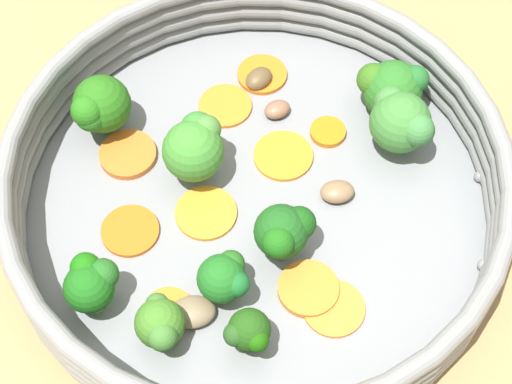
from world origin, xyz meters
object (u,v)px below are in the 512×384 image
mushroom_piece_0 (277,109)px  broccoli_floret_1 (91,283)px  skillet (256,207)px  mushroom_piece_2 (192,312)px  carrot_slice_3 (283,156)px  carrot_slice_8 (328,132)px  broccoli_floret_4 (160,324)px  carrot_slice_0 (334,308)px  carrot_slice_5 (262,75)px  broccoli_floret_6 (195,147)px  carrot_slice_7 (205,210)px  carrot_slice_6 (128,154)px  broccoli_floret_5 (392,88)px  broccoli_floret_8 (224,278)px  broccoli_floret_2 (99,107)px  carrot_slice_9 (130,228)px  broccoli_floret_0 (284,232)px  mushroom_piece_3 (259,79)px  broccoli_floret_3 (402,122)px  carrot_slice_4 (229,105)px  carrot_slice_2 (308,289)px  mushroom_piece_1 (337,192)px  broccoli_floret_7 (248,332)px  carrot_slice_1 (169,310)px

mushroom_piece_0 → broccoli_floret_1: bearing=36.6°
skillet → mushroom_piece_2: bearing=49.1°
carrot_slice_3 → carrot_slice_8: size_ratio=1.64×
broccoli_floret_4 → mushroom_piece_2: (-0.02, -0.01, -0.02)m
carrot_slice_0 → carrot_slice_5: 0.22m
carrot_slice_8 → broccoli_floret_6: size_ratio=0.50×
skillet → carrot_slice_0: 0.10m
skillet → carrot_slice_7: bearing=-4.1°
carrot_slice_3 → mushroom_piece_2: bearing=48.6°
carrot_slice_0 → carrot_slice_6: size_ratio=0.98×
carrot_slice_5 → broccoli_floret_1: (0.17, 0.17, 0.03)m
broccoli_floret_5 → mushroom_piece_0: broccoli_floret_5 is taller
carrot_slice_0 → broccoli_floret_8: size_ratio=1.00×
broccoli_floret_1 → broccoli_floret_2: size_ratio=0.83×
carrot_slice_5 → carrot_slice_9: size_ratio=0.95×
broccoli_floret_0 → carrot_slice_6: bearing=-51.0°
mushroom_piece_0 → carrot_slice_8: bearing=138.1°
broccoli_floret_5 → mushroom_piece_3: broccoli_floret_5 is taller
broccoli_floret_1 → broccoli_floret_4: size_ratio=1.07×
carrot_slice_7 → broccoli_floret_1: bearing=29.5°
carrot_slice_5 → broccoli_floret_2: bearing=9.0°
mushroom_piece_0 → mushroom_piece_3: 0.03m
broccoli_floret_3 → broccoli_floret_4: broccoli_floret_3 is taller
skillet → broccoli_floret_8: size_ratio=8.12×
carrot_slice_6 → broccoli_floret_5: size_ratio=0.82×
carrot_slice_5 → broccoli_floret_5: bearing=146.0°
carrot_slice_6 → broccoli_floret_2: (0.01, -0.03, 0.03)m
carrot_slice_4 → broccoli_floret_4: 0.21m
carrot_slice_7 → carrot_slice_9: same height
mushroom_piece_3 → carrot_slice_0: bearing=89.1°
carrot_slice_8 → broccoli_floret_1: 0.22m
carrot_slice_2 → broccoli_floret_6: bearing=-66.3°
mushroom_piece_1 → mushroom_piece_3: mushroom_piece_3 is taller
carrot_slice_3 → mushroom_piece_3: 0.08m
broccoli_floret_0 → broccoli_floret_7: 0.08m
carrot_slice_0 → carrot_slice_1: bearing=-14.5°
broccoli_floret_1 → mushroom_piece_1: broccoli_floret_1 is taller
skillet → carrot_slice_0: carrot_slice_0 is taller
carrot_slice_6 → broccoli_floret_1: bearing=69.0°
mushroom_piece_0 → mushroom_piece_3: (0.01, -0.03, 0.00)m
broccoli_floret_0 → mushroom_piece_1: bearing=-146.1°
skillet → carrot_slice_9: size_ratio=8.27×
broccoli_floret_4 → carrot_slice_1: bearing=-113.8°
broccoli_floret_7 → mushroom_piece_0: 0.20m
broccoli_floret_2 → mushroom_piece_3: size_ratio=2.18×
carrot_slice_5 → mushroom_piece_1: (-0.02, 0.13, 0.00)m
broccoli_floret_1 → broccoli_floret_3: bearing=-164.7°
carrot_slice_1 → mushroom_piece_1: mushroom_piece_1 is taller
carrot_slice_8 → mushroom_piece_2: size_ratio=0.87×
mushroom_piece_2 → carrot_slice_0: bearing=167.5°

